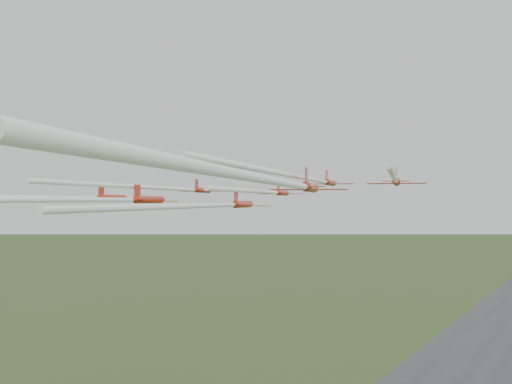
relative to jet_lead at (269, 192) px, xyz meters
The scene contains 9 objects.
runway 197.71m from the jet_lead, 88.32° to the left, with size 38.00×900.00×0.04m, color #353537.
jet_lead is the anchor object (origin of this frame).
jet_row2_left 20.48m from the jet_lead, 107.21° to the right, with size 22.01×55.44×2.40m.
jet_row2_right 24.41m from the jet_lead, 46.46° to the right, with size 21.72×66.70×2.51m.
jet_row3_left 32.42m from the jet_lead, 122.07° to the right, with size 16.39×42.37×2.63m.
jet_row3_mid 30.39m from the jet_lead, 72.93° to the right, with size 20.29×54.35×2.63m.
jet_row3_right 33.11m from the jet_lead, 29.94° to the right, with size 17.02×46.48×2.56m.
jet_row4_left 47.32m from the jet_lead, 85.46° to the right, with size 21.77×62.84×2.47m.
jet_row4_right 47.90m from the jet_lead, 57.05° to the right, with size 25.81×63.70×2.89m.
Camera 1 is at (46.67, -76.29, 60.09)m, focal length 40.00 mm.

